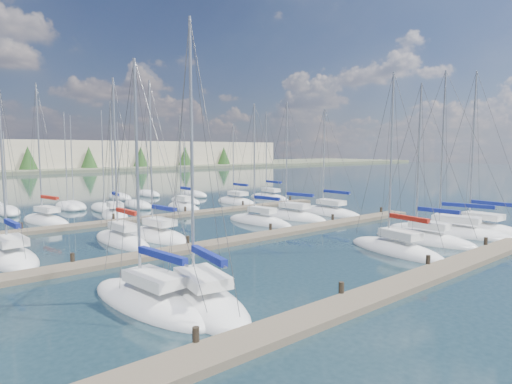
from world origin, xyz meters
TOP-DOWN VIEW (x-y plane):
  - ground at (0.00, 60.00)m, footprint 400.00×400.00m
  - dock_near at (0.00, 2.01)m, footprint 44.00×1.93m
  - dock_mid at (0.00, 16.01)m, footprint 44.00×1.93m
  - dock_far at (0.00, 30.01)m, footprint 44.00×1.93m
  - sailboat_q at (14.05, 34.92)m, footprint 2.75×7.62m
  - sailboat_p at (5.95, 34.64)m, footprint 2.54×6.85m
  - sailboat_n at (-9.16, 34.76)m, footprint 3.95×8.08m
  - sailboat_k at (6.50, 21.31)m, footprint 3.08×8.05m
  - sailboat_f at (15.30, 7.10)m, footprint 5.02×10.51m
  - sailboat_e at (10.95, 6.96)m, footprint 3.15×8.16m
  - sailboat_g at (18.70, 6.30)m, footprint 3.37×8.84m
  - sailboat_j at (-4.20, 21.28)m, footprint 3.60×8.06m
  - sailboat_i at (-7.10, 21.34)m, footprint 2.57×8.03m
  - sailboat_b at (-11.33, 7.98)m, footprint 3.65×8.77m
  - sailboat_m at (16.11, 20.99)m, footprint 2.82×8.81m
  - sailboat_d at (6.25, 6.45)m, footprint 3.60×8.17m
  - sailboat_h at (-14.61, 20.92)m, footprint 3.22×7.46m
  - sailboat_l at (11.06, 21.56)m, footprint 3.91×8.62m
  - sailboat_o at (-2.71, 33.86)m, footprint 3.65×7.01m
  - sailboat_r at (20.43, 35.61)m, footprint 2.49×7.98m
  - sailboat_c at (-9.49, 6.65)m, footprint 4.37×8.61m
  - distant_boats at (-4.34, 43.76)m, footprint 36.93×20.75m

SIDE VIEW (x-z plane):
  - ground at x=0.00m, z-range 0.00..0.00m
  - dock_near at x=0.00m, z-range -0.40..0.70m
  - dock_mid at x=0.00m, z-range -0.40..0.70m
  - dock_far at x=0.00m, z-range -0.40..0.70m
  - sailboat_b at x=-11.33m, z-range -5.73..6.08m
  - sailboat_q at x=14.05m, z-range -5.42..5.77m
  - sailboat_m at x=16.11m, z-range -5.94..6.29m
  - sailboat_f at x=15.30m, z-range -6.94..7.29m
  - sailboat_l at x=11.06m, z-range -6.14..6.49m
  - sailboat_h at x=-14.61m, z-range -6.04..6.39m
  - sailboat_c at x=-9.49m, z-range -6.66..7.02m
  - sailboat_g at x=18.70m, z-range -7.05..7.41m
  - sailboat_e at x=10.95m, z-range -6.21..6.58m
  - sailboat_j at x=-4.20m, z-range -6.41..6.78m
  - sailboat_d at x=6.25m, z-range -6.32..6.69m
  - sailboat_p at x=5.95m, z-range -5.70..6.08m
  - sailboat_k at x=6.50m, z-range -5.87..6.25m
  - sailboat_r at x=20.43m, z-range -6.35..6.74m
  - sailboat_i at x=-7.10m, z-range -6.36..6.75m
  - sailboat_o at x=-2.71m, z-range -6.18..6.57m
  - sailboat_n at x=-9.16m, z-range -6.83..7.23m
  - distant_boats at x=-4.34m, z-range -6.36..6.94m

